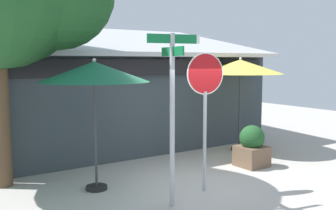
% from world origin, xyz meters
% --- Properties ---
extents(ground_plane, '(28.00, 28.00, 0.10)m').
position_xyz_m(ground_plane, '(0.00, 0.00, -0.05)').
color(ground_plane, '#ADA8A0').
extents(cafe_building, '(8.99, 5.57, 3.89)m').
position_xyz_m(cafe_building, '(0.67, 5.03, 1.51)').
color(cafe_building, '#333D42').
rests_on(cafe_building, ground).
extents(street_sign_post, '(0.99, 0.93, 3.14)m').
position_xyz_m(street_sign_post, '(-1.05, -0.81, 1.94)').
color(street_sign_post, '#A8AAB2').
rests_on(street_sign_post, ground).
extents(stop_sign, '(0.83, 0.13, 2.82)m').
position_xyz_m(stop_sign, '(-0.03, -0.49, 1.99)').
color(stop_sign, '#A8AAB2').
rests_on(stop_sign, ground).
extents(patio_umbrella_forest_green_left, '(2.23, 2.23, 2.71)m').
position_xyz_m(patio_umbrella_forest_green_left, '(-1.84, 0.81, 2.41)').
color(patio_umbrella_forest_green_left, black).
rests_on(patio_umbrella_forest_green_left, ground).
extents(patio_umbrella_mustard_center, '(2.49, 2.49, 2.76)m').
position_xyz_m(patio_umbrella_mustard_center, '(3.17, 1.83, 2.46)').
color(patio_umbrella_mustard_center, black).
rests_on(patio_umbrella_mustard_center, ground).
extents(sidewalk_planter, '(0.69, 0.69, 1.05)m').
position_xyz_m(sidewalk_planter, '(2.16, 0.32, 0.50)').
color(sidewalk_planter, brown).
rests_on(sidewalk_planter, ground).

